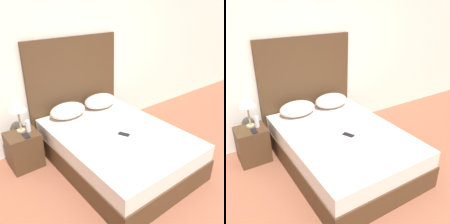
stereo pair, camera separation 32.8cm
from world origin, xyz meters
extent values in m
plane|color=#9E5B42|center=(0.00, 0.00, 0.00)|extent=(16.00, 16.00, 0.00)
cube|color=white|center=(0.00, 2.37, 1.35)|extent=(10.00, 0.06, 2.70)
cube|color=#4C331E|center=(-0.13, 1.25, 0.15)|extent=(1.46, 2.04, 0.30)
cube|color=silver|center=(-0.13, 1.25, 0.40)|extent=(1.43, 2.00, 0.21)
cube|color=#4C331E|center=(-0.13, 2.29, 0.81)|extent=(1.53, 0.05, 1.62)
ellipsoid|color=silver|center=(-0.42, 2.03, 0.62)|extent=(0.54, 0.38, 0.21)
ellipsoid|color=silver|center=(0.16, 2.03, 0.62)|extent=(0.54, 0.38, 0.21)
cube|color=black|center=(-0.10, 1.13, 0.51)|extent=(0.13, 0.17, 0.01)
cube|color=#4C331E|center=(-1.14, 1.99, 0.25)|extent=(0.41, 0.38, 0.50)
cylinder|color=tan|center=(-1.12, 2.06, 0.51)|extent=(0.11, 0.11, 0.02)
cylinder|color=tan|center=(-1.12, 2.06, 0.66)|extent=(0.02, 0.02, 0.28)
cone|color=silver|center=(-1.12, 2.06, 0.90)|extent=(0.22, 0.22, 0.19)
cube|color=black|center=(-1.12, 1.89, 0.51)|extent=(0.07, 0.15, 0.01)
cylinder|color=silver|center=(-1.04, 2.00, 0.58)|extent=(0.06, 0.06, 0.16)
camera|label=1|loc=(-1.96, -0.98, 2.16)|focal=40.00mm
camera|label=2|loc=(-1.70, -1.17, 2.16)|focal=40.00mm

